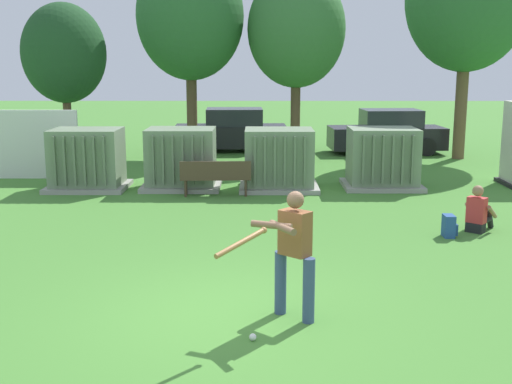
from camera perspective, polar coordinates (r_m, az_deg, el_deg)
ground_plane at (r=9.13m, az=-2.39°, el=-10.55°), size 96.00×96.00×0.00m
transformer_west at (r=18.13m, az=-14.46°, el=2.72°), size 2.10×1.70×1.62m
transformer_mid_west at (r=17.80m, az=-6.51°, el=2.85°), size 2.10×1.70×1.62m
transformer_mid_east at (r=17.54m, az=2.01°, el=2.79°), size 2.10×1.70×1.62m
transformer_east at (r=18.09m, az=10.93°, el=2.85°), size 2.10×1.70×1.62m
park_bench at (r=16.67m, az=-3.54°, el=1.44°), size 1.81×0.47×0.92m
batter at (r=8.66m, az=3.16°, el=-4.95°), size 1.26×1.37×1.74m
sports_ball at (r=8.31m, az=-0.28°, el=-12.50°), size 0.09×0.09×0.09m
seated_spectator at (r=13.99m, az=18.77°, el=-1.75°), size 0.72×0.76×0.96m
backpack at (r=13.41m, az=16.45°, el=-2.88°), size 0.26×0.32×0.44m
tree_left at (r=23.06m, az=-16.35°, el=11.48°), size 2.77×2.77×5.28m
tree_center_left at (r=23.67m, az=-5.75°, el=14.95°), size 3.74×3.74×7.14m
tree_center_right at (r=23.38m, az=3.53°, el=13.92°), size 3.39×3.39×6.49m
parked_car_leftmost at (r=25.06m, az=-2.13°, el=5.30°), size 4.25×2.03×1.62m
parked_car_left_of_center at (r=24.96m, az=11.34°, el=5.06°), size 4.29×2.11×1.62m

